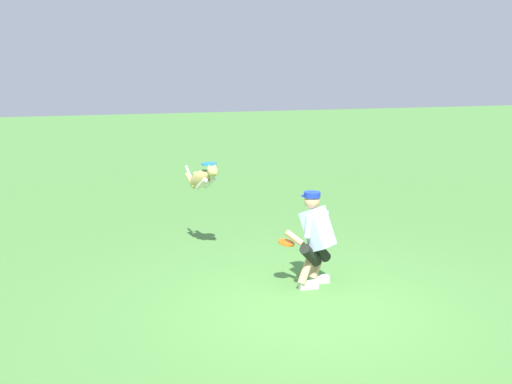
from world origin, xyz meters
name	(u,v)px	position (x,y,z in m)	size (l,w,h in m)	color
ground_plane	(313,310)	(0.00, 0.00, 0.00)	(60.00, 60.00, 0.00)	#4E883E
person	(315,236)	(-0.33, -0.79, 0.70)	(0.71, 0.55, 1.29)	silver
dog	(202,179)	(0.78, -2.81, 1.18)	(0.43, 0.96, 0.54)	tan
frisbee_flying	(209,164)	(0.70, -2.65, 1.44)	(0.24, 0.24, 0.02)	#2080D9
frisbee_held	(286,243)	(0.04, -0.89, 0.61)	(0.22, 0.22, 0.02)	#EA5A10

